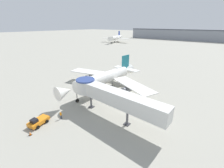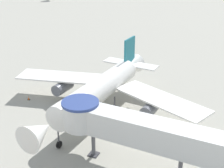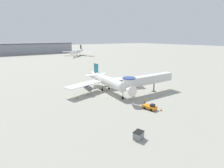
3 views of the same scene
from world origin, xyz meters
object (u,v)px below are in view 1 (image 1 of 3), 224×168
traffic_cone_starboard_wing (138,105)px  ground_crew_marshaller (61,115)px  pushback_tug_orange (38,121)px  traffic_cone_apron_front (30,133)px  main_airplane (105,78)px  jet_bridge (110,95)px  background_jet_blue_tail (116,38)px  traffic_cone_port_wing (76,81)px

traffic_cone_starboard_wing → ground_crew_marshaller: size_ratio=0.50×
pushback_tug_orange → traffic_cone_apron_front: bearing=-65.6°
main_airplane → jet_bridge: 13.04m
jet_bridge → ground_crew_marshaller: bearing=-134.1°
jet_bridge → main_airplane: bearing=136.4°
ground_crew_marshaller → background_jet_blue_tail: 135.60m
main_airplane → ground_crew_marshaller: (2.04, -16.05, -2.78)m
main_airplane → background_jet_blue_tail: 121.05m
traffic_cone_apron_front → ground_crew_marshaller: size_ratio=0.46×
traffic_cone_starboard_wing → background_jet_blue_tail: (-81.67, 101.21, 4.35)m
main_airplane → traffic_cone_port_wing: main_airplane is taller
main_airplane → background_jet_blue_tail: background_jet_blue_tail is taller
jet_bridge → traffic_cone_apron_front: bearing=-116.8°
jet_bridge → traffic_cone_port_wing: size_ratio=33.85×
traffic_cone_apron_front → ground_crew_marshaller: 6.15m
traffic_cone_apron_front → pushback_tug_orange: bearing=125.7°
traffic_cone_port_wing → ground_crew_marshaller: 20.80m
traffic_cone_apron_front → background_jet_blue_tail: bearing=120.7°
jet_bridge → traffic_cone_apron_front: 15.34m
jet_bridge → pushback_tug_orange: (-8.79, -10.52, -4.05)m
traffic_cone_port_wing → background_jet_blue_tail: (-57.78, 99.65, 4.45)m
pushback_tug_orange → background_jet_blue_tail: bearing=109.2°
traffic_cone_port_wing → traffic_cone_starboard_wing: bearing=-3.7°
traffic_cone_port_wing → traffic_cone_apron_front: 25.59m
main_airplane → pushback_tug_orange: 20.04m
traffic_cone_starboard_wing → ground_crew_marshaller: bearing=-125.5°
ground_crew_marshaller → jet_bridge: bearing=-23.5°
jet_bridge → traffic_cone_starboard_wing: size_ratio=25.68×
jet_bridge → traffic_cone_port_wing: (-21.14, 8.52, -4.48)m
traffic_cone_starboard_wing → ground_crew_marshaller: 16.86m
jet_bridge → background_jet_blue_tail: 133.90m
jet_bridge → traffic_cone_apron_front: (-7.09, -12.87, -4.40)m
traffic_cone_apron_front → background_jet_blue_tail: size_ratio=0.03×
traffic_cone_starboard_wing → traffic_cone_port_wing: traffic_cone_starboard_wing is taller
background_jet_blue_tail → pushback_tug_orange: bearing=-74.9°
traffic_cone_apron_front → ground_crew_marshaller: ground_crew_marshaller is taller
jet_bridge → pushback_tug_orange: 14.29m
traffic_cone_port_wing → background_jet_blue_tail: bearing=120.1°
background_jet_blue_tail → traffic_cone_starboard_wing: bearing=-66.6°
background_jet_blue_tail → main_airplane: bearing=-70.3°
ground_crew_marshaller → background_jet_blue_tail: bearing=54.7°
pushback_tug_orange → traffic_cone_port_wing: (-12.35, 19.04, -0.43)m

